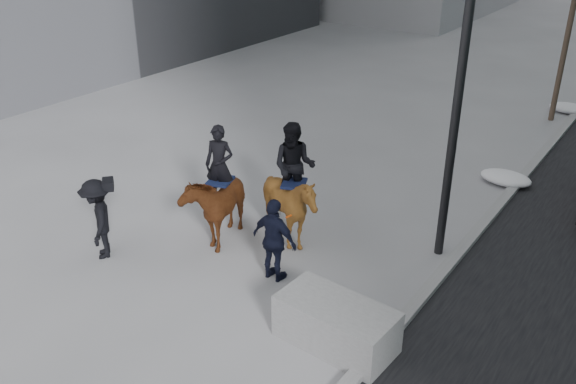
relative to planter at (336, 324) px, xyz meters
The scene contains 10 objects.
ground 2.43m from the planter, 163.91° to the left, with size 120.00×120.00×0.00m, color gray.
curb 10.69m from the planter, 86.24° to the left, with size 0.25×90.00×0.12m, color gray.
planter is the anchor object (origin of this frame).
tree_near 14.28m from the planter, 89.59° to the left, with size 1.20×1.20×5.34m, color #362D20, non-canonical shape.
mounted_left 4.38m from the planter, 157.94° to the left, with size 1.47×2.18×2.59m.
mounted_right 3.47m from the planter, 137.75° to the left, with size 1.98×2.08×2.77m.
feeder 2.30m from the planter, 153.59° to the left, with size 1.05×0.88×1.75m.
camera_crew 5.56m from the planter, behind, with size 1.28×1.24×1.75m.
lamppost 6.06m from the planter, 85.62° to the left, with size 0.25×1.76×9.09m.
snow_piles 11.57m from the planter, 88.01° to the left, with size 1.33×7.99×0.34m.
Camera 1 is at (6.36, -7.90, 6.95)m, focal length 38.00 mm.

